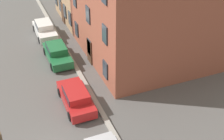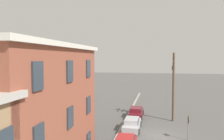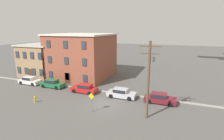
{
  "view_description": "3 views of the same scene",
  "coord_description": "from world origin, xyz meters",
  "views": [
    {
      "loc": [
        12.39,
        -1.12,
        14.55
      ],
      "look_at": [
        -0.56,
        4.11,
        5.49
      ],
      "focal_mm": 50.0,
      "sensor_mm": 36.0,
      "label": 1
    },
    {
      "loc": [
        -23.59,
        0.38,
        8.4
      ],
      "look_at": [
        0.34,
        5.39,
        7.07
      ],
      "focal_mm": 35.0,
      "sensor_mm": 36.0,
      "label": 2
    },
    {
      "loc": [
        9.19,
        -20.96,
        10.38
      ],
      "look_at": [
        -0.77,
        4.87,
        3.82
      ],
      "focal_mm": 28.0,
      "sensor_mm": 36.0,
      "label": 3
    }
  ],
  "objects": [
    {
      "name": "apartment_midblock",
      "position": [
        -10.36,
        11.91,
        4.69
      ],
      "size": [
        12.09,
        12.34,
        9.36
      ],
      "color": "brown",
      "rests_on": "ground_plane"
    },
    {
      "name": "car_red",
      "position": [
        -5.0,
        3.12,
        0.75
      ],
      "size": [
        4.4,
        1.92,
        1.43
      ],
      "color": "#B21E1E",
      "rests_on": "ground_plane"
    },
    {
      "name": "car_white",
      "position": [
        -17.15,
        3.35,
        0.75
      ],
      "size": [
        4.4,
        1.92,
        1.43
      ],
      "color": "silver",
      "rests_on": "ground_plane"
    },
    {
      "name": "car_green",
      "position": [
        -11.83,
        3.38,
        0.75
      ],
      "size": [
        4.4,
        1.92,
        1.43
      ],
      "color": "#1E6638",
      "rests_on": "ground_plane"
    }
  ]
}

